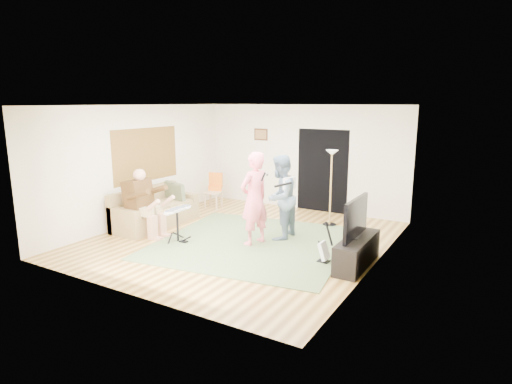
{
  "coord_description": "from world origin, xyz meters",
  "views": [
    {
      "loc": [
        4.54,
        -7.07,
        2.77
      ],
      "look_at": [
        0.19,
        0.3,
        0.96
      ],
      "focal_mm": 30.0,
      "sensor_mm": 36.0,
      "label": 1
    }
  ],
  "objects_px": {
    "drum_kit": "(178,227)",
    "tv_cabinet": "(357,252)",
    "guitar_spare": "(324,251)",
    "dining_chair": "(214,195)",
    "guitarist": "(280,197)",
    "torchiere_lamp": "(331,174)",
    "singer": "(254,199)",
    "sofa": "(153,213)",
    "television": "(356,218)"
  },
  "relations": [
    {
      "from": "sofa",
      "to": "singer",
      "type": "bearing_deg",
      "value": 0.39
    },
    {
      "from": "torchiere_lamp",
      "to": "tv_cabinet",
      "type": "height_order",
      "value": "torchiere_lamp"
    },
    {
      "from": "sofa",
      "to": "drum_kit",
      "type": "bearing_deg",
      "value": -26.69
    },
    {
      "from": "guitarist",
      "to": "dining_chair",
      "type": "height_order",
      "value": "guitarist"
    },
    {
      "from": "guitarist",
      "to": "tv_cabinet",
      "type": "bearing_deg",
      "value": 68.62
    },
    {
      "from": "singer",
      "to": "guitarist",
      "type": "distance_m",
      "value": 0.64
    },
    {
      "from": "torchiere_lamp",
      "to": "dining_chair",
      "type": "relative_size",
      "value": 1.87
    },
    {
      "from": "guitar_spare",
      "to": "guitarist",
      "type": "bearing_deg",
      "value": 147.93
    },
    {
      "from": "sofa",
      "to": "guitar_spare",
      "type": "bearing_deg",
      "value": -2.96
    },
    {
      "from": "guitarist",
      "to": "tv_cabinet",
      "type": "height_order",
      "value": "guitarist"
    },
    {
      "from": "singer",
      "to": "tv_cabinet",
      "type": "xyz_separation_m",
      "value": [
        2.11,
        -0.1,
        -0.67
      ]
    },
    {
      "from": "torchiere_lamp",
      "to": "dining_chair",
      "type": "xyz_separation_m",
      "value": [
        -3.26,
        0.02,
        -0.85
      ]
    },
    {
      "from": "television",
      "to": "guitar_spare",
      "type": "bearing_deg",
      "value": -164.21
    },
    {
      "from": "drum_kit",
      "to": "tv_cabinet",
      "type": "relative_size",
      "value": 0.51
    },
    {
      "from": "singer",
      "to": "guitar_spare",
      "type": "distance_m",
      "value": 1.73
    },
    {
      "from": "singer",
      "to": "guitarist",
      "type": "bearing_deg",
      "value": 170.59
    },
    {
      "from": "torchiere_lamp",
      "to": "tv_cabinet",
      "type": "bearing_deg",
      "value": -58.29
    },
    {
      "from": "drum_kit",
      "to": "sofa",
      "type": "bearing_deg",
      "value": 153.31
    },
    {
      "from": "tv_cabinet",
      "to": "television",
      "type": "relative_size",
      "value": 1.27
    },
    {
      "from": "drum_kit",
      "to": "torchiere_lamp",
      "type": "distance_m",
      "value": 3.57
    },
    {
      "from": "sofa",
      "to": "guitar_spare",
      "type": "distance_m",
      "value": 4.26
    },
    {
      "from": "torchiere_lamp",
      "to": "tv_cabinet",
      "type": "distance_m",
      "value": 2.65
    },
    {
      "from": "sofa",
      "to": "guitarist",
      "type": "distance_m",
      "value": 3.07
    },
    {
      "from": "guitarist",
      "to": "television",
      "type": "relative_size",
      "value": 1.57
    },
    {
      "from": "torchiere_lamp",
      "to": "tv_cabinet",
      "type": "relative_size",
      "value": 1.23
    },
    {
      "from": "drum_kit",
      "to": "dining_chair",
      "type": "height_order",
      "value": "dining_chair"
    },
    {
      "from": "sofa",
      "to": "torchiere_lamp",
      "type": "relative_size",
      "value": 1.21
    },
    {
      "from": "sofa",
      "to": "singer",
      "type": "distance_m",
      "value": 2.76
    },
    {
      "from": "guitar_spare",
      "to": "dining_chair",
      "type": "xyz_separation_m",
      "value": [
        -4.02,
        2.26,
        0.11
      ]
    },
    {
      "from": "singer",
      "to": "tv_cabinet",
      "type": "relative_size",
      "value": 1.31
    },
    {
      "from": "guitar_spare",
      "to": "torchiere_lamp",
      "type": "relative_size",
      "value": 0.43
    },
    {
      "from": "drum_kit",
      "to": "tv_cabinet",
      "type": "xyz_separation_m",
      "value": [
        3.5,
        0.57,
        -0.06
      ]
    },
    {
      "from": "sofa",
      "to": "guitarist",
      "type": "relative_size",
      "value": 1.2
    },
    {
      "from": "sofa",
      "to": "television",
      "type": "height_order",
      "value": "television"
    },
    {
      "from": "drum_kit",
      "to": "guitar_spare",
      "type": "distance_m",
      "value": 2.99
    },
    {
      "from": "drum_kit",
      "to": "tv_cabinet",
      "type": "height_order",
      "value": "drum_kit"
    },
    {
      "from": "television",
      "to": "guitarist",
      "type": "bearing_deg",
      "value": 159.33
    },
    {
      "from": "dining_chair",
      "to": "television",
      "type": "relative_size",
      "value": 0.83
    },
    {
      "from": "guitarist",
      "to": "television",
      "type": "height_order",
      "value": "guitarist"
    },
    {
      "from": "guitarist",
      "to": "guitar_spare",
      "type": "distance_m",
      "value": 1.66
    },
    {
      "from": "sofa",
      "to": "singer",
      "type": "height_order",
      "value": "singer"
    },
    {
      "from": "singer",
      "to": "television",
      "type": "relative_size",
      "value": 1.67
    },
    {
      "from": "singer",
      "to": "television",
      "type": "height_order",
      "value": "singer"
    },
    {
      "from": "singer",
      "to": "television",
      "type": "bearing_deg",
      "value": 103.01
    },
    {
      "from": "drum_kit",
      "to": "singer",
      "type": "xyz_separation_m",
      "value": [
        1.39,
        0.67,
        0.61
      ]
    },
    {
      "from": "dining_chair",
      "to": "singer",
      "type": "bearing_deg",
      "value": -51.06
    },
    {
      "from": "singer",
      "to": "torchiere_lamp",
      "type": "bearing_deg",
      "value": 173.94
    },
    {
      "from": "drum_kit",
      "to": "guitarist",
      "type": "height_order",
      "value": "guitarist"
    },
    {
      "from": "guitar_spare",
      "to": "dining_chair",
      "type": "height_order",
      "value": "dining_chair"
    },
    {
      "from": "dining_chair",
      "to": "sofa",
      "type": "bearing_deg",
      "value": -108.03
    }
  ]
}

